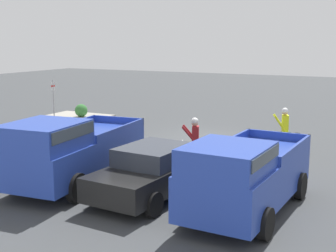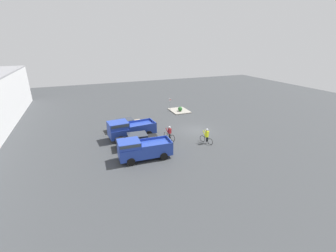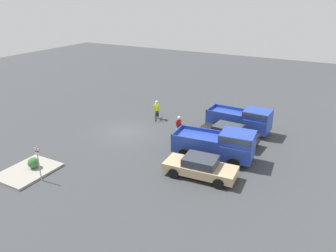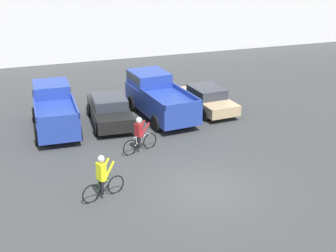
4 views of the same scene
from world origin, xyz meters
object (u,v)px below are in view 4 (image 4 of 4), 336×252
object	(u,v)px
sedan_0	(110,110)
pickup_truck_1	(158,96)
cyclist_1	(102,177)
sedan_1	(207,99)
pickup_truck_0	(54,108)
cyclist_0	(140,134)

from	to	relation	value
sedan_0	pickup_truck_1	size ratio (longest dim) A/B	0.82
pickup_truck_1	cyclist_1	world-z (taller)	pickup_truck_1
cyclist_1	pickup_truck_1	bearing A→B (deg)	58.60
pickup_truck_1	cyclist_1	xyz separation A→B (m)	(-4.73, -7.76, -0.26)
sedan_0	sedan_1	xyz separation A→B (m)	(5.60, 0.18, -0.05)
sedan_1	pickup_truck_0	bearing A→B (deg)	179.31
sedan_1	cyclist_0	size ratio (longest dim) A/B	2.60
sedan_0	sedan_1	distance (m)	5.60
sedan_0	cyclist_0	distance (m)	3.95
cyclist_0	pickup_truck_0	bearing A→B (deg)	127.76
pickup_truck_0	sedan_0	xyz separation A→B (m)	(2.79, -0.28, -0.34)
sedan_1	cyclist_1	xyz separation A→B (m)	(-7.57, -7.62, 0.19)
pickup_truck_0	cyclist_1	bearing A→B (deg)	-83.97
pickup_truck_0	pickup_truck_1	distance (m)	5.55
sedan_0	pickup_truck_1	bearing A→B (deg)	6.69
cyclist_0	sedan_0	bearing A→B (deg)	96.88
sedan_1	cyclist_1	world-z (taller)	cyclist_1
sedan_0	cyclist_0	world-z (taller)	cyclist_0
pickup_truck_1	cyclist_1	size ratio (longest dim) A/B	3.21
sedan_1	cyclist_1	distance (m)	10.74
pickup_truck_1	cyclist_0	world-z (taller)	pickup_truck_1
pickup_truck_1	sedan_1	bearing A→B (deg)	-2.83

